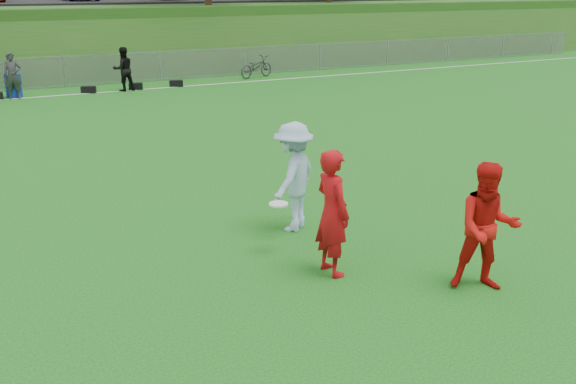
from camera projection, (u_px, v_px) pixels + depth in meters
ground at (293, 277)px, 9.29m from camera, size 120.00×120.00×0.00m
sideline_far at (74, 94)px, 24.50m from camera, size 60.00×0.10×0.01m
fence at (64, 71)px, 25.99m from camera, size 58.00×0.06×1.30m
berm at (30, 32)px, 35.02m from camera, size 120.00×18.00×3.00m
parking_lot at (22, 2)px, 36.23m from camera, size 120.00×12.00×0.10m
gear_bags at (102, 89)px, 25.01m from camera, size 7.43×0.46×0.26m
player_red_left at (332, 213)px, 9.14m from camera, size 0.47×0.70×1.86m
player_red_center at (488, 227)px, 8.67m from camera, size 1.11×1.04×1.81m
player_blue at (293, 177)px, 10.82m from camera, size 1.38×1.28×1.87m
frisbee at (279, 204)px, 9.88m from camera, size 0.30×0.30×0.03m
recycling_bin at (13, 86)px, 23.75m from camera, size 0.64×0.64×0.87m
bicycle at (256, 67)px, 28.72m from camera, size 1.95×1.20×0.97m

